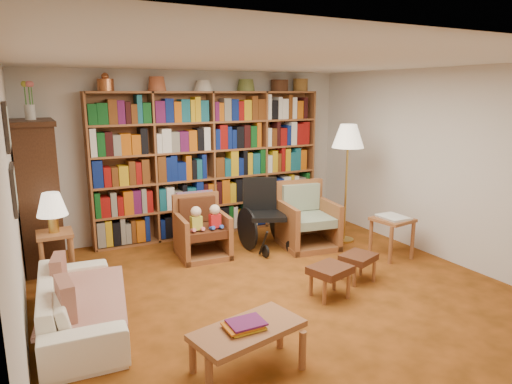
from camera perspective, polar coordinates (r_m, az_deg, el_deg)
floor at (r=5.28m, az=2.23°, el=-12.07°), size 5.00×5.00×0.00m
ceiling at (r=4.82m, az=2.49°, el=16.10°), size 5.00×5.00×0.00m
wall_back at (r=7.15m, az=-7.59°, el=4.76°), size 5.00×0.00×5.00m
wall_front at (r=3.06m, az=26.27°, el=-6.81°), size 5.00×0.00×5.00m
wall_left at (r=4.29m, az=-28.16°, el=-1.75°), size 0.00×5.00×5.00m
wall_right at (r=6.49m, az=21.97°, el=3.19°), size 0.00×5.00×5.00m
bookshelf at (r=7.08m, az=-5.58°, el=4.08°), size 3.60×0.30×2.42m
curio_cabinet at (r=6.30m, az=-25.55°, el=-0.12°), size 0.50×0.95×2.40m
framed_pictures at (r=4.52m, az=-28.34°, el=3.75°), size 0.03×0.52×0.97m
sofa at (r=4.70m, az=-21.26°, el=-12.85°), size 1.77×0.79×0.51m
sofa_throw at (r=4.68m, az=-20.69°, el=-12.25°), size 0.94×1.47×0.04m
cushion_left at (r=4.94m, az=-23.42°, el=-9.30°), size 0.18×0.36×0.35m
cushion_right at (r=4.29m, az=-22.70°, el=-12.54°), size 0.14×0.37×0.37m
side_table_lamp at (r=5.71m, az=-23.74°, el=-6.34°), size 0.39×0.39×0.64m
table_lamp at (r=5.58m, az=-24.17°, el=-1.57°), size 0.33×0.33×0.46m
armchair_leather at (r=6.28m, az=-6.98°, el=-4.76°), size 0.70×0.74×0.84m
armchair_sage at (r=6.66m, az=6.06°, el=-3.68°), size 0.84×0.87×0.92m
wheelchair at (r=6.51m, az=1.05°, el=-3.06°), size 0.63×0.80×1.00m
floor_lamp at (r=6.71m, az=11.43°, el=6.27°), size 0.46×0.46×1.74m
side_table_papers at (r=6.38m, az=16.67°, el=-3.97°), size 0.52×0.52×0.57m
footstool_a at (r=5.05m, az=9.24°, el=-9.84°), size 0.50×0.46×0.35m
footstool_b at (r=5.54m, az=12.67°, el=-8.21°), size 0.48×0.44×0.33m
coffee_table at (r=3.76m, az=-1.03°, el=-17.24°), size 0.97×0.63×0.43m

